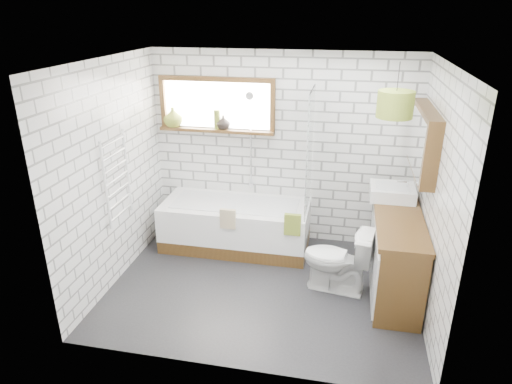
% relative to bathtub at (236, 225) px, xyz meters
% --- Properties ---
extents(floor, '(3.40, 2.60, 0.01)m').
position_rel_bathtub_xyz_m(floor, '(0.53, -0.88, -0.31)').
color(floor, black).
rests_on(floor, ground).
extents(ceiling, '(3.40, 2.60, 0.01)m').
position_rel_bathtub_xyz_m(ceiling, '(0.53, -0.88, 2.20)').
color(ceiling, white).
rests_on(ceiling, ground).
extents(wall_back, '(3.40, 0.01, 2.50)m').
position_rel_bathtub_xyz_m(wall_back, '(0.53, 0.42, 0.94)').
color(wall_back, white).
rests_on(wall_back, ground).
extents(wall_front, '(3.40, 0.01, 2.50)m').
position_rel_bathtub_xyz_m(wall_front, '(0.53, -2.19, 0.94)').
color(wall_front, white).
rests_on(wall_front, ground).
extents(wall_left, '(0.01, 2.60, 2.50)m').
position_rel_bathtub_xyz_m(wall_left, '(-1.18, -0.88, 0.94)').
color(wall_left, white).
rests_on(wall_left, ground).
extents(wall_right, '(0.01, 2.60, 2.50)m').
position_rel_bathtub_xyz_m(wall_right, '(2.23, -0.88, 0.94)').
color(wall_right, white).
rests_on(wall_right, ground).
extents(window, '(1.52, 0.16, 0.68)m').
position_rel_bathtub_xyz_m(window, '(-0.32, 0.38, 1.49)').
color(window, '#3C2610').
rests_on(window, wall_back).
extents(towel_radiator, '(0.06, 0.52, 1.00)m').
position_rel_bathtub_xyz_m(towel_radiator, '(-1.13, -0.88, 0.89)').
color(towel_radiator, white).
rests_on(towel_radiator, wall_left).
extents(mirror_cabinet, '(0.16, 1.20, 0.70)m').
position_rel_bathtub_xyz_m(mirror_cabinet, '(2.15, -0.28, 1.34)').
color(mirror_cabinet, '#3C2610').
rests_on(mirror_cabinet, wall_right).
extents(shower_riser, '(0.02, 0.02, 1.30)m').
position_rel_bathtub_xyz_m(shower_riser, '(0.13, 0.38, 1.04)').
color(shower_riser, silver).
rests_on(shower_riser, wall_back).
extents(bathtub, '(1.89, 0.84, 0.61)m').
position_rel_bathtub_xyz_m(bathtub, '(0.00, 0.00, 0.00)').
color(bathtub, white).
rests_on(bathtub, floor).
extents(shower_screen, '(0.02, 0.72, 1.50)m').
position_rel_bathtub_xyz_m(shower_screen, '(0.93, 0.00, 1.06)').
color(shower_screen, white).
rests_on(shower_screen, bathtub).
extents(towel_green, '(0.20, 0.05, 0.27)m').
position_rel_bathtub_xyz_m(towel_green, '(0.80, -0.42, 0.29)').
color(towel_green, olive).
rests_on(towel_green, bathtub).
extents(towel_beige, '(0.19, 0.05, 0.25)m').
position_rel_bathtub_xyz_m(towel_beige, '(0.01, -0.42, 0.29)').
color(towel_beige, tan).
rests_on(towel_beige, bathtub).
extents(vanity, '(0.51, 1.57, 0.90)m').
position_rel_bathtub_xyz_m(vanity, '(1.97, -0.60, 0.14)').
color(vanity, '#3C2610').
rests_on(vanity, floor).
extents(basin, '(0.50, 0.44, 0.15)m').
position_rel_bathtub_xyz_m(basin, '(1.91, -0.10, 0.67)').
color(basin, white).
rests_on(basin, vanity).
extents(tap, '(0.04, 0.04, 0.17)m').
position_rel_bathtub_xyz_m(tap, '(2.07, -0.10, 0.73)').
color(tap, silver).
rests_on(tap, vanity).
extents(toilet, '(0.53, 0.80, 0.76)m').
position_rel_bathtub_xyz_m(toilet, '(1.34, -0.75, 0.07)').
color(toilet, white).
rests_on(toilet, floor).
extents(vase_olive, '(0.31, 0.31, 0.26)m').
position_rel_bathtub_xyz_m(vase_olive, '(-0.92, 0.35, 1.30)').
color(vase_olive, olive).
rests_on(vase_olive, window).
extents(vase_dark, '(0.23, 0.23, 0.18)m').
position_rel_bathtub_xyz_m(vase_dark, '(-0.23, 0.35, 1.26)').
color(vase_dark, black).
rests_on(vase_dark, window).
extents(bottle, '(0.09, 0.09, 0.24)m').
position_rel_bathtub_xyz_m(bottle, '(-0.31, 0.35, 1.30)').
color(bottle, olive).
rests_on(bottle, window).
extents(pendant, '(0.35, 0.35, 0.26)m').
position_rel_bathtub_xyz_m(pendant, '(1.78, -0.65, 1.79)').
color(pendant, olive).
rests_on(pendant, ceiling).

